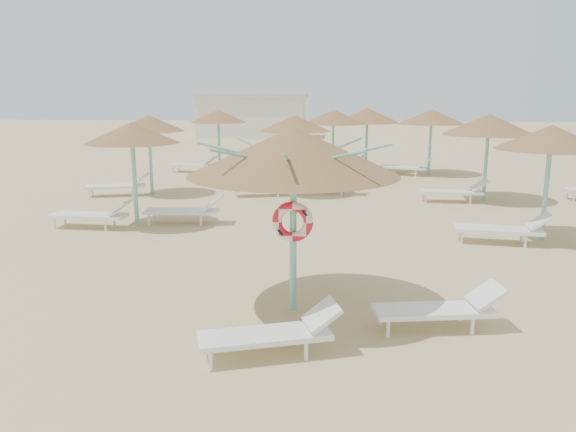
{
  "coord_description": "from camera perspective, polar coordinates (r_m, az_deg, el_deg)",
  "views": [
    {
      "loc": [
        0.73,
        -8.38,
        3.36
      ],
      "look_at": [
        -0.12,
        0.93,
        1.3
      ],
      "focal_mm": 35.0,
      "sensor_mm": 36.0,
      "label": 1
    }
  ],
  "objects": [
    {
      "name": "ground",
      "position": [
        9.06,
        0.23,
        -9.35
      ],
      "size": [
        120.0,
        120.0,
        0.0
      ],
      "primitive_type": "plane",
      "color": "tan",
      "rests_on": "ground"
    },
    {
      "name": "main_palapa",
      "position": [
        8.41,
        0.54,
        6.51
      ],
      "size": [
        3.2,
        3.2,
        2.87
      ],
      "color": "#6FC1B5",
      "rests_on": "ground"
    },
    {
      "name": "lounger_main_a",
      "position": [
        7.43,
        -1.42,
        -11.75
      ],
      "size": [
        1.92,
        1.1,
        0.67
      ],
      "rotation": [
        0.0,
        0.0,
        0.32
      ],
      "color": "white",
      "rests_on": "ground"
    },
    {
      "name": "lounger_main_b",
      "position": [
        8.5,
        15.39,
        -9.02
      ],
      "size": [
        1.9,
        0.85,
        0.67
      ],
      "rotation": [
        0.0,
        0.0,
        0.17
      ],
      "color": "white",
      "rests_on": "ground"
    },
    {
      "name": "palapa_field",
      "position": [
        19.6,
        9.78,
        9.12
      ],
      "size": [
        19.86,
        14.27,
        2.72
      ],
      "color": "#6FC1B5",
      "rests_on": "ground"
    },
    {
      "name": "service_hut",
      "position": [
        43.93,
        -3.66,
        10.17
      ],
      "size": [
        8.4,
        4.4,
        3.25
      ],
      "color": "silver",
      "rests_on": "ground"
    }
  ]
}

